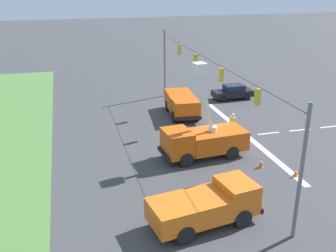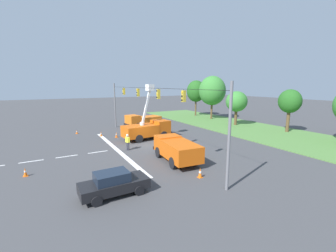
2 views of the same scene
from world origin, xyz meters
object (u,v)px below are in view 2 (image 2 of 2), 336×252
at_px(road_worker, 128,141).
at_px(traffic_cone_foreground_right, 116,135).
at_px(utility_truck_support_near, 176,149).
at_px(traffic_cone_near_bucket, 25,172).
at_px(tree_centre, 237,102).
at_px(tree_west, 212,91).
at_px(utility_truck_bucket_lift, 148,128).
at_px(traffic_cone_mid_left, 77,132).
at_px(sedan_black, 114,183).
at_px(traffic_cone_foreground_left, 200,173).
at_px(traffic_cone_mid_right, 101,134).
at_px(tree_far_west, 196,91).
at_px(utility_truck_support_far, 143,120).
at_px(tree_east, 290,102).

relative_size(road_worker, traffic_cone_foreground_right, 2.38).
bearing_deg(utility_truck_support_near, traffic_cone_near_bucket, -102.51).
height_order(tree_centre, utility_truck_support_near, tree_centre).
relative_size(tree_west, traffic_cone_near_bucket, 12.62).
height_order(utility_truck_bucket_lift, traffic_cone_mid_left, utility_truck_bucket_lift).
xyz_separation_m(utility_truck_bucket_lift, sedan_black, (12.81, -8.06, -0.60)).
bearing_deg(traffic_cone_foreground_left, utility_truck_bucket_lift, 173.22).
height_order(traffic_cone_mid_left, traffic_cone_mid_right, traffic_cone_mid_right).
bearing_deg(sedan_black, traffic_cone_foreground_left, 85.80).
height_order(tree_far_west, traffic_cone_mid_right, tree_far_west).
relative_size(tree_west, traffic_cone_mid_right, 13.68).
xyz_separation_m(traffic_cone_mid_left, traffic_cone_near_bucket, (14.31, -5.54, 0.06)).
relative_size(traffic_cone_mid_left, traffic_cone_near_bucket, 0.85).
relative_size(tree_far_west, tree_centre, 1.34).
bearing_deg(tree_west, traffic_cone_mid_left, -86.61).
bearing_deg(tree_centre, utility_truck_support_far, -113.38).
bearing_deg(road_worker, utility_truck_support_far, 150.40).
bearing_deg(tree_centre, tree_east, 17.03).
distance_m(tree_west, traffic_cone_near_bucket, 35.75).
distance_m(utility_truck_bucket_lift, road_worker, 5.41).
xyz_separation_m(tree_far_west, road_worker, (18.40, -22.32, -4.51)).
xyz_separation_m(tree_west, utility_truck_support_far, (1.37, -15.76, -4.62)).
relative_size(utility_truck_support_near, traffic_cone_foreground_right, 8.04).
distance_m(sedan_black, traffic_cone_near_bucket, 8.13).
height_order(utility_truck_bucket_lift, traffic_cone_foreground_left, utility_truck_bucket_lift).
height_order(road_worker, traffic_cone_foreground_left, road_worker).
distance_m(traffic_cone_foreground_left, traffic_cone_mid_left, 21.93).
bearing_deg(traffic_cone_near_bucket, traffic_cone_mid_left, 158.83).
height_order(utility_truck_bucket_lift, utility_truck_support_far, utility_truck_bucket_lift).
xyz_separation_m(utility_truck_bucket_lift, utility_truck_support_far, (-7.94, 2.61, -0.26)).
xyz_separation_m(tree_east, traffic_cone_foreground_left, (6.98, -21.27, -4.16)).
bearing_deg(utility_truck_support_near, tree_centre, 120.27).
bearing_deg(traffic_cone_foreground_left, road_worker, -166.04).
relative_size(tree_centre, traffic_cone_mid_right, 9.25).
height_order(tree_east, utility_truck_support_far, tree_east).
distance_m(tree_centre, utility_truck_support_near, 21.61).
bearing_deg(tree_east, traffic_cone_mid_left, -117.23).
bearing_deg(tree_west, traffic_cone_near_bucket, -63.35).
height_order(road_worker, traffic_cone_near_bucket, road_worker).
bearing_deg(traffic_cone_near_bucket, traffic_cone_mid_right, 143.26).
bearing_deg(sedan_black, utility_truck_support_near, 117.88).
xyz_separation_m(traffic_cone_mid_left, traffic_cone_mid_right, (3.27, 2.70, 0.03)).
height_order(tree_centre, traffic_cone_foreground_left, tree_centre).
bearing_deg(traffic_cone_near_bucket, utility_truck_support_near, 77.49).
bearing_deg(tree_west, tree_centre, -8.11).
bearing_deg(tree_far_west, tree_centre, -4.65).
relative_size(traffic_cone_foreground_left, traffic_cone_mid_right, 1.22).
distance_m(tree_east, traffic_cone_mid_right, 27.26).
distance_m(tree_east, traffic_cone_mid_left, 31.07).
relative_size(sedan_black, traffic_cone_near_bucket, 6.32).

